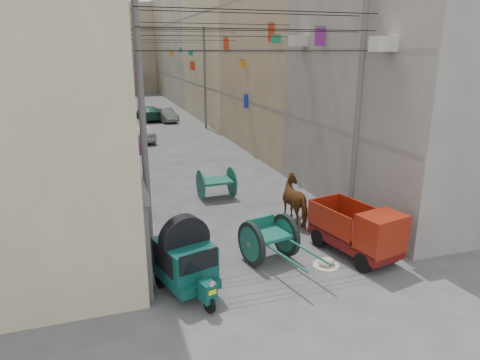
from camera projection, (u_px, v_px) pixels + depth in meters
name	position (u px, v px, depth m)	size (l,w,h in m)	color
ground	(354.00, 351.00, 9.23)	(140.00, 140.00, 0.00)	#434345
building_row_left	(53.00, 47.00, 35.99)	(8.00, 62.00, 14.00)	beige
building_row_right	(234.00, 48.00, 40.76)	(8.00, 62.00, 14.00)	#99938F
end_cap_building	(125.00, 49.00, 67.34)	(22.00, 10.00, 13.00)	#B1A58B
shutters_left	(128.00, 174.00, 17.06)	(0.18, 14.40, 2.88)	#48474C
signboards	(174.00, 95.00, 27.92)	(8.22, 40.52, 5.67)	#0B8177
ac_units	(340.00, 14.00, 15.13)	(0.70, 6.55, 3.35)	beige
utility_poles	(189.00, 92.00, 23.52)	(7.40, 22.20, 8.00)	#5C5C5E
overhead_cables	(198.00, 38.00, 20.35)	(7.40, 22.52, 1.12)	black
auto_rickshaw	(185.00, 258.00, 11.25)	(1.75, 2.42, 1.64)	black
tonga_cart	(269.00, 239.00, 13.05)	(1.75, 3.18, 1.36)	black
mini_truck	(363.00, 235.00, 13.09)	(1.91, 3.20, 1.68)	black
second_cart	(216.00, 182.00, 18.61)	(1.53, 1.37, 1.32)	#135648
feed_sack	(326.00, 262.00, 12.85)	(0.50, 0.40, 0.25)	beige
horse	(298.00, 200.00, 15.93)	(0.92, 2.02, 1.71)	brown
distant_car_white	(141.00, 133.00, 30.31)	(1.50, 3.72, 1.27)	silver
distant_car_grey	(165.00, 115.00, 38.88)	(1.31, 3.75, 1.23)	#5B615E
distant_car_green	(148.00, 113.00, 39.73)	(1.81, 4.46, 1.30)	#1B503C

